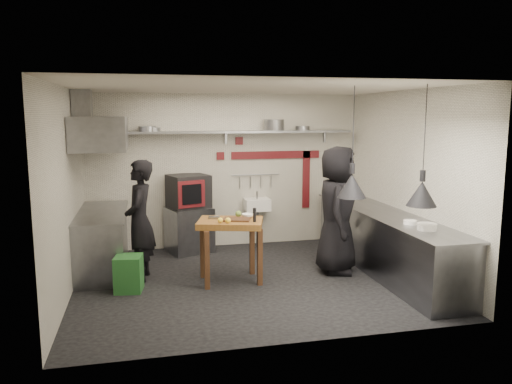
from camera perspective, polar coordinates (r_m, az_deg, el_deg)
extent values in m
plane|color=black|center=(7.49, -0.69, -10.08)|extent=(5.00, 5.00, 0.00)
plane|color=beige|center=(7.09, -0.74, 11.84)|extent=(5.00, 5.00, 0.00)
cube|color=silver|center=(9.21, -3.47, 2.42)|extent=(5.00, 0.04, 2.80)
cube|color=silver|center=(5.16, 4.21, -2.72)|extent=(5.00, 0.04, 2.80)
cube|color=silver|center=(7.08, -20.92, -0.11)|extent=(0.04, 4.20, 2.80)
cube|color=silver|center=(8.06, 16.94, 1.13)|extent=(0.04, 4.20, 2.80)
cube|color=maroon|center=(9.36, 2.30, 4.26)|extent=(1.70, 0.02, 0.14)
cube|color=maroon|center=(9.59, 5.74, 1.44)|extent=(0.14, 0.02, 1.10)
cube|color=maroon|center=(9.19, -1.93, 5.86)|extent=(0.14, 0.02, 0.14)
cube|color=maroon|center=(9.14, -4.08, 4.13)|extent=(0.14, 0.02, 0.14)
cube|color=slate|center=(8.98, -3.32, 6.87)|extent=(4.60, 0.34, 0.04)
cube|color=slate|center=(9.02, -15.54, 5.93)|extent=(0.04, 0.06, 0.24)
cube|color=slate|center=(9.13, -3.47, 6.27)|extent=(0.04, 0.06, 0.24)
cube|color=slate|center=(9.62, 7.83, 6.34)|extent=(0.04, 0.06, 0.24)
cylinder|color=slate|center=(8.85, -12.32, 7.07)|extent=(0.33, 0.33, 0.09)
cylinder|color=slate|center=(8.85, -11.73, 7.02)|extent=(0.34, 0.34, 0.07)
cylinder|color=slate|center=(9.16, 2.10, 7.67)|extent=(0.46, 0.46, 0.20)
cylinder|color=slate|center=(9.31, 5.33, 7.28)|extent=(0.32, 0.32, 0.08)
cube|color=slate|center=(8.98, -7.64, -4.29)|extent=(0.88, 0.84, 0.80)
cube|color=black|center=(8.87, -7.73, 0.09)|extent=(0.80, 0.77, 0.58)
cube|color=maroon|center=(8.54, -7.38, -0.24)|extent=(0.47, 0.18, 0.46)
cube|color=black|center=(8.52, -7.34, -0.26)|extent=(0.34, 0.13, 0.34)
cube|color=white|center=(9.23, 0.12, -1.44)|extent=(0.46, 0.34, 0.22)
cylinder|color=slate|center=(9.20, 0.12, -0.34)|extent=(0.03, 0.03, 0.14)
cylinder|color=slate|center=(9.28, 0.18, -4.16)|extent=(0.06, 0.06, 0.66)
cylinder|color=slate|center=(9.28, -0.07, 1.99)|extent=(0.90, 0.02, 0.02)
cube|color=slate|center=(8.07, 14.47, -5.63)|extent=(0.70, 3.80, 0.90)
cube|color=slate|center=(7.97, 14.60, -2.39)|extent=(0.76, 3.90, 0.03)
cylinder|color=white|center=(6.92, 18.96, -3.78)|extent=(0.29, 0.29, 0.09)
cylinder|color=white|center=(7.24, 17.22, -3.31)|extent=(0.19, 0.19, 0.05)
cube|color=slate|center=(8.25, -17.14, -5.44)|extent=(0.70, 1.90, 0.90)
cube|color=slate|center=(8.15, -17.29, -2.27)|extent=(0.76, 2.00, 0.03)
cube|color=slate|center=(8.00, -17.34, 6.45)|extent=(0.78, 1.60, 0.50)
cube|color=slate|center=(8.02, -19.27, 9.22)|extent=(0.28, 0.28, 0.50)
cube|color=#1F5723|center=(7.22, -14.35, -9.02)|extent=(0.41, 0.41, 0.50)
cube|color=#472A18|center=(7.21, -2.22, -3.14)|extent=(0.44, 0.37, 0.02)
cylinder|color=black|center=(7.08, -0.17, -2.65)|extent=(0.05, 0.05, 0.20)
sphere|color=yellow|center=(7.03, -4.11, -3.24)|extent=(0.09, 0.09, 0.08)
sphere|color=yellow|center=(7.03, -3.22, -3.26)|extent=(0.09, 0.09, 0.08)
sphere|color=olive|center=(7.42, -2.03, -2.50)|extent=(0.12, 0.12, 0.09)
cube|color=slate|center=(7.35, -4.80, -2.92)|extent=(0.19, 0.15, 0.03)
imported|color=white|center=(7.40, -0.93, -2.71)|extent=(0.21, 0.21, 0.06)
imported|color=black|center=(7.52, -13.13, -3.19)|extent=(0.51, 0.70, 1.78)
imported|color=black|center=(7.76, 9.24, -2.04)|extent=(0.94, 1.12, 1.96)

